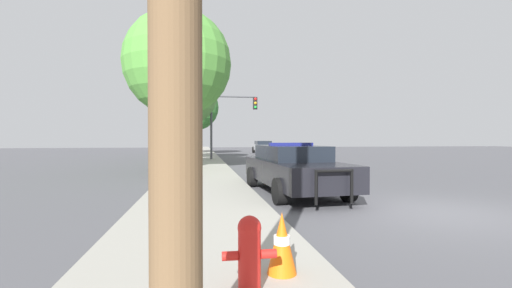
{
  "coord_description": "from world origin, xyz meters",
  "views": [
    {
      "loc": [
        -5.13,
        -6.7,
        1.62
      ],
      "look_at": [
        -1.64,
        14.47,
        1.27
      ],
      "focal_mm": 24.0,
      "sensor_mm": 36.0,
      "label": 1
    }
  ],
  "objects_px": {
    "car_background_oncoming": "(263,147)",
    "tree_sidewalk_far": "(195,107)",
    "tree_sidewalk_near": "(178,63)",
    "fire_hydrant": "(249,251)",
    "traffic_light": "(231,113)",
    "police_car": "(293,168)",
    "tree_sidewalk_mid": "(185,94)",
    "traffic_cone": "(282,243)"
  },
  "relations": [
    {
      "from": "car_background_oncoming",
      "to": "tree_sidewalk_far",
      "type": "relative_size",
      "value": 0.63
    },
    {
      "from": "car_background_oncoming",
      "to": "tree_sidewalk_near",
      "type": "relative_size",
      "value": 0.57
    },
    {
      "from": "fire_hydrant",
      "to": "tree_sidewalk_near",
      "type": "relative_size",
      "value": 0.1
    },
    {
      "from": "traffic_light",
      "to": "car_background_oncoming",
      "type": "bearing_deg",
      "value": 68.58
    },
    {
      "from": "police_car",
      "to": "fire_hydrant",
      "type": "relative_size",
      "value": 7.2
    },
    {
      "from": "traffic_light",
      "to": "car_background_oncoming",
      "type": "xyz_separation_m",
      "value": [
        4.56,
        11.63,
        -2.71
      ]
    },
    {
      "from": "fire_hydrant",
      "to": "tree_sidewalk_far",
      "type": "relative_size",
      "value": 0.11
    },
    {
      "from": "traffic_light",
      "to": "tree_sidewalk_mid",
      "type": "xyz_separation_m",
      "value": [
        -3.22,
        -0.03,
        1.35
      ]
    },
    {
      "from": "traffic_light",
      "to": "tree_sidewalk_far",
      "type": "xyz_separation_m",
      "value": [
        -2.66,
        10.02,
        1.29
      ]
    },
    {
      "from": "fire_hydrant",
      "to": "car_background_oncoming",
      "type": "height_order",
      "value": "car_background_oncoming"
    },
    {
      "from": "tree_sidewalk_mid",
      "to": "traffic_cone",
      "type": "relative_size",
      "value": 10.24
    },
    {
      "from": "fire_hydrant",
      "to": "car_background_oncoming",
      "type": "bearing_deg",
      "value": 79.21
    },
    {
      "from": "traffic_cone",
      "to": "traffic_light",
      "type": "bearing_deg",
      "value": 86.4
    },
    {
      "from": "tree_sidewalk_far",
      "to": "traffic_cone",
      "type": "relative_size",
      "value": 10.24
    },
    {
      "from": "car_background_oncoming",
      "to": "fire_hydrant",
      "type": "bearing_deg",
      "value": 79.97
    },
    {
      "from": "tree_sidewalk_mid",
      "to": "tree_sidewalk_near",
      "type": "bearing_deg",
      "value": -90.18
    },
    {
      "from": "tree_sidewalk_mid",
      "to": "fire_hydrant",
      "type": "bearing_deg",
      "value": -86.05
    },
    {
      "from": "traffic_light",
      "to": "tree_sidewalk_near",
      "type": "height_order",
      "value": "tree_sidewalk_near"
    },
    {
      "from": "tree_sidewalk_far",
      "to": "police_car",
      "type": "bearing_deg",
      "value": -82.74
    },
    {
      "from": "car_background_oncoming",
      "to": "traffic_cone",
      "type": "relative_size",
      "value": 6.49
    },
    {
      "from": "tree_sidewalk_mid",
      "to": "traffic_cone",
      "type": "height_order",
      "value": "tree_sidewalk_mid"
    },
    {
      "from": "traffic_light",
      "to": "tree_sidewalk_near",
      "type": "relative_size",
      "value": 0.61
    },
    {
      "from": "fire_hydrant",
      "to": "tree_sidewalk_near",
      "type": "bearing_deg",
      "value": 96.36
    },
    {
      "from": "car_background_oncoming",
      "to": "tree_sidewalk_mid",
      "type": "xyz_separation_m",
      "value": [
        -7.79,
        -11.67,
        4.05
      ]
    },
    {
      "from": "tree_sidewalk_mid",
      "to": "tree_sidewalk_far",
      "type": "xyz_separation_m",
      "value": [
        0.56,
        10.05,
        -0.06
      ]
    },
    {
      "from": "fire_hydrant",
      "to": "car_background_oncoming",
      "type": "relative_size",
      "value": 0.17
    },
    {
      "from": "traffic_cone",
      "to": "fire_hydrant",
      "type": "bearing_deg",
      "value": -137.93
    },
    {
      "from": "police_car",
      "to": "traffic_cone",
      "type": "distance_m",
      "value": 6.42
    },
    {
      "from": "tree_sidewalk_mid",
      "to": "traffic_light",
      "type": "bearing_deg",
      "value": 0.56
    },
    {
      "from": "car_background_oncoming",
      "to": "tree_sidewalk_near",
      "type": "distance_m",
      "value": 21.57
    },
    {
      "from": "police_car",
      "to": "fire_hydrant",
      "type": "height_order",
      "value": "police_car"
    },
    {
      "from": "tree_sidewalk_far",
      "to": "traffic_cone",
      "type": "xyz_separation_m",
      "value": [
        1.34,
        -31.1,
        -4.25
      ]
    },
    {
      "from": "fire_hydrant",
      "to": "tree_sidewalk_mid",
      "type": "relative_size",
      "value": 0.11
    },
    {
      "from": "tree_sidewalk_near",
      "to": "traffic_cone",
      "type": "distance_m",
      "value": 14.08
    },
    {
      "from": "car_background_oncoming",
      "to": "tree_sidewalk_far",
      "type": "xyz_separation_m",
      "value": [
        -7.23,
        -1.62,
        4.0
      ]
    },
    {
      "from": "car_background_oncoming",
      "to": "tree_sidewalk_mid",
      "type": "relative_size",
      "value": 0.63
    },
    {
      "from": "tree_sidewalk_near",
      "to": "police_car",
      "type": "bearing_deg",
      "value": -61.64
    },
    {
      "from": "fire_hydrant",
      "to": "traffic_cone",
      "type": "bearing_deg",
      "value": 42.07
    },
    {
      "from": "tree_sidewalk_mid",
      "to": "tree_sidewalk_far",
      "type": "relative_size",
      "value": 1.0
    },
    {
      "from": "tree_sidewalk_near",
      "to": "tree_sidewalk_far",
      "type": "xyz_separation_m",
      "value": [
        0.58,
        17.98,
        -0.48
      ]
    },
    {
      "from": "tree_sidewalk_near",
      "to": "traffic_cone",
      "type": "bearing_deg",
      "value": -81.67
    },
    {
      "from": "traffic_light",
      "to": "fire_hydrant",
      "type": "bearing_deg",
      "value": -94.65
    }
  ]
}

